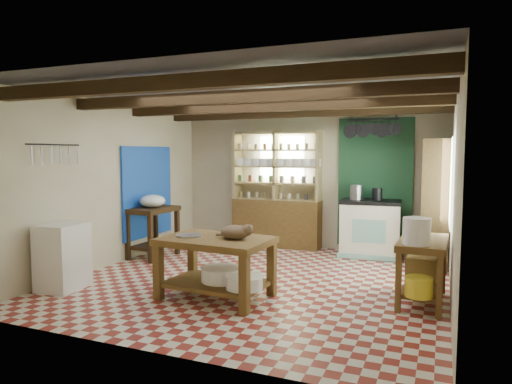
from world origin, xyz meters
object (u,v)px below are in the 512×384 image
at_px(work_table, 216,268).
at_px(prep_table, 153,232).
at_px(cat, 235,232).
at_px(stove, 370,228).
at_px(right_counter, 422,271).
at_px(white_cabinet, 63,256).

relative_size(work_table, prep_table, 1.54).
xyz_separation_m(work_table, cat, (0.25, 0.03, 0.46)).
xyz_separation_m(stove, prep_table, (-3.44, -1.49, -0.06)).
xyz_separation_m(work_table, stove, (1.43, 3.04, 0.11)).
xyz_separation_m(right_counter, cat, (-2.12, -0.74, 0.45)).
bearing_deg(stove, cat, -114.99).
bearing_deg(prep_table, work_table, -34.66).
bearing_deg(white_cabinet, prep_table, 84.55).
bearing_deg(cat, prep_table, 139.76).
xyz_separation_m(prep_table, white_cabinet, (-0.02, -1.99, 0.00)).
xyz_separation_m(stove, right_counter, (0.94, -2.26, -0.11)).
bearing_deg(white_cabinet, cat, 6.99).
xyz_separation_m(prep_table, cat, (2.26, -1.51, 0.40)).
height_order(stove, cat, stove).
bearing_deg(white_cabinet, stove, 40.34).
xyz_separation_m(work_table, prep_table, (-2.01, 1.55, 0.06)).
height_order(work_table, right_counter, right_counter).
bearing_deg(cat, white_cabinet, -174.63).
height_order(white_cabinet, cat, cat).
distance_m(prep_table, white_cabinet, 1.99).
relative_size(white_cabinet, cat, 2.34).
distance_m(prep_table, right_counter, 4.45).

